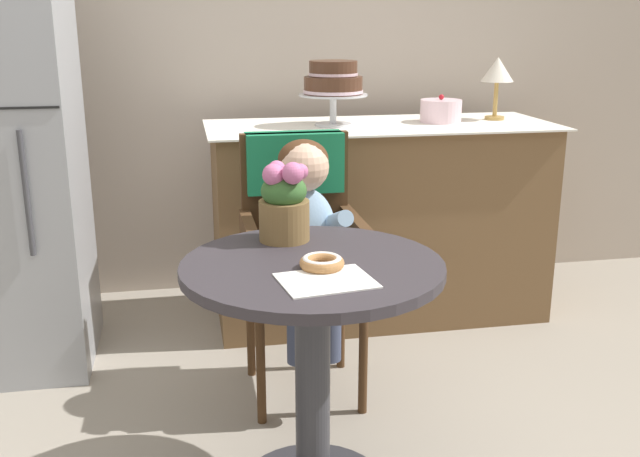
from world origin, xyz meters
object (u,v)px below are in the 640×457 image
(tiered_cake_stand, at_px, (333,82))
(table_lamp, at_px, (497,72))
(seated_child, at_px, (306,223))
(flower_vase, at_px, (284,203))
(cafe_table, at_px, (313,334))
(round_layer_cake, at_px, (441,111))
(donut_front, at_px, (322,262))
(wicker_chair, at_px, (299,222))

(tiered_cake_stand, xyz_separation_m, table_lamp, (0.78, 0.05, 0.03))
(seated_child, relative_size, flower_vase, 2.97)
(cafe_table, bearing_deg, seated_child, 82.06)
(round_layer_cake, bearing_deg, donut_front, -120.71)
(wicker_chair, bearing_deg, donut_front, -89.52)
(seated_child, bearing_deg, flower_vase, -110.57)
(round_layer_cake, height_order, table_lamp, table_lamp)
(seated_child, bearing_deg, round_layer_cake, 46.02)
(wicker_chair, distance_m, flower_vase, 0.52)
(cafe_table, relative_size, donut_front, 6.04)
(seated_child, relative_size, round_layer_cake, 3.89)
(wicker_chair, height_order, round_layer_cake, round_layer_cake)
(seated_child, relative_size, donut_front, 6.10)
(donut_front, distance_m, round_layer_cake, 1.62)
(donut_front, height_order, flower_vase, flower_vase)
(cafe_table, distance_m, tiered_cake_stand, 1.46)
(flower_vase, bearing_deg, seated_child, 69.43)
(seated_child, xyz_separation_m, donut_front, (-0.06, -0.59, 0.06))
(donut_front, xyz_separation_m, round_layer_cake, (0.82, 1.38, 0.21))
(round_layer_cake, distance_m, table_lamp, 0.32)
(wicker_chair, height_order, tiered_cake_stand, tiered_cake_stand)
(round_layer_cake, relative_size, table_lamp, 0.66)
(cafe_table, xyz_separation_m, flower_vase, (-0.04, 0.22, 0.33))
(cafe_table, relative_size, table_lamp, 2.53)
(tiered_cake_stand, bearing_deg, round_layer_cake, 2.44)
(wicker_chair, xyz_separation_m, seated_child, (0.00, -0.16, 0.04))
(wicker_chair, relative_size, round_layer_cake, 5.11)
(seated_child, bearing_deg, cafe_table, -97.94)
(wicker_chair, bearing_deg, flower_vase, -99.09)
(tiered_cake_stand, bearing_deg, flower_vase, -109.04)
(round_layer_cake, bearing_deg, cafe_table, -122.27)
(table_lamp, bearing_deg, cafe_table, -129.39)
(seated_child, height_order, table_lamp, table_lamp)
(table_lamp, bearing_deg, wicker_chair, -147.35)
(flower_vase, xyz_separation_m, round_layer_cake, (0.88, 1.10, 0.12))
(tiered_cake_stand, bearing_deg, donut_front, -103.02)
(donut_front, xyz_separation_m, flower_vase, (-0.06, 0.28, 0.10))
(table_lamp, bearing_deg, tiered_cake_stand, -176.02)
(seated_child, height_order, round_layer_cake, round_layer_cake)
(cafe_table, relative_size, round_layer_cake, 3.85)
(wicker_chair, distance_m, donut_front, 0.76)
(round_layer_cake, xyz_separation_m, table_lamp, (0.28, 0.03, 0.17))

